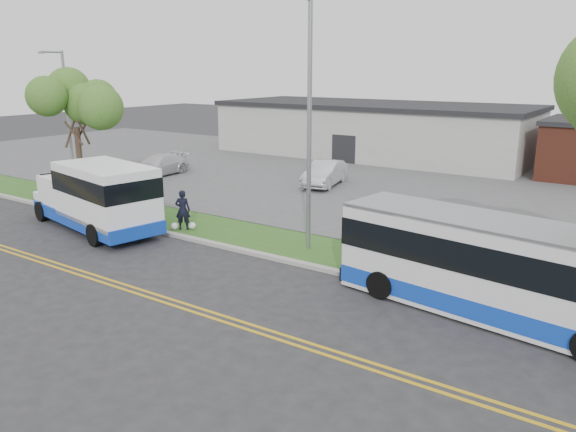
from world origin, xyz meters
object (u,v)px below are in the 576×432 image
Objects in this scene: streetlight_far at (67,113)px; parked_car_a at (325,173)px; pedestrian at (183,210)px; transit_bus at (512,273)px; shuttle_bus at (98,195)px; tree_west at (75,106)px; streetlight_near at (308,119)px; parked_car_b at (158,165)px.

streetlight_far is 16.07m from parked_car_a.
transit_bus is at bearing 139.70° from pedestrian.
transit_bus is 5.92× the size of pedestrian.
streetlight_far is at bearing -159.48° from parked_car_a.
shuttle_bus reaches higher than transit_bus.
tree_west is 4.62m from streetlight_far.
tree_west is at bearing 178.20° from streetlight_near.
transit_bus is (17.46, 0.71, -0.19)m from shuttle_bus.
parked_car_a is 11.48m from parked_car_b.
parked_car_a is (0.24, 11.93, -0.14)m from pedestrian.
parked_car_a is at bearing 49.10° from tree_west.
parked_car_a is (9.21, 10.63, -4.26)m from tree_west.
shuttle_bus is at bearing -29.40° from streetlight_far.
streetlight_far is 4.44× the size of pedestrian.
transit_bus is 2.26× the size of parked_car_b.
pedestrian is at bearing -41.01° from parked_car_b.
streetlight_near is 13.26m from parked_car_a.
pedestrian is 0.39× the size of parked_car_a.
transit_bus is at bearing -14.43° from streetlight_near.
transit_bus is at bearing -23.92° from parked_car_b.
streetlight_near reaches higher than tree_west.
streetlight_far reaches higher than transit_bus.
streetlight_near is at bearing -27.19° from parked_car_b.
streetlight_far reaches higher than parked_car_a.
transit_bus reaches higher than parked_car_b.
tree_west is at bearing 161.54° from shuttle_bus.
streetlight_near is at bearing 152.70° from pedestrian.
streetlight_near is 1.19× the size of streetlight_far.
tree_west is 1.47× the size of parked_car_b.
shuttle_bus is (5.80, -3.31, -3.47)m from tree_west.
parked_car_b is (-10.74, 8.57, -0.22)m from pedestrian.
streetlight_near reaches higher than shuttle_bus.
parked_car_b is at bearing 155.23° from streetlight_near.
streetlight_far is at bearing 177.82° from transit_bus.
transit_bus is at bearing 13.56° from shuttle_bus.
streetlight_near is at bearing 28.37° from shuttle_bus.
streetlight_far is 0.75× the size of transit_bus.
parked_car_a is (-14.06, 13.22, -0.60)m from transit_bus.
parked_car_b is (-1.77, 7.27, -4.34)m from tree_west.
pedestrian is at bearing -177.36° from transit_bus.
shuttle_bus is at bearing -169.84° from transit_bus.
streetlight_far reaches higher than tree_west.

